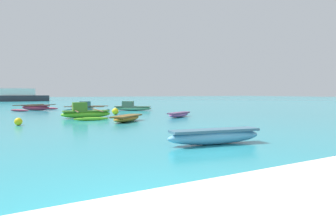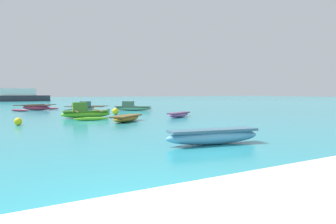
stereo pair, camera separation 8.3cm
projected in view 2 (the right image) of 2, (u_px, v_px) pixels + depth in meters
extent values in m
ellipsoid|color=#7DB68B|center=(133.00, 108.00, 26.95)|extent=(3.24, 2.68, 0.40)
cube|color=#517159|center=(133.00, 107.00, 26.94)|extent=(3.00, 2.49, 0.08)
cube|color=#517159|center=(128.00, 104.00, 26.97)|extent=(1.18, 1.12, 0.44)
ellipsoid|color=teal|center=(87.00, 109.00, 25.76)|extent=(2.48, 3.38, 0.42)
cube|color=#2F5D5D|center=(87.00, 107.00, 25.75)|extent=(2.31, 3.13, 0.08)
cube|color=#2F5D5D|center=(85.00, 104.00, 25.30)|extent=(1.08, 1.18, 0.46)
cylinder|color=brown|center=(90.00, 106.00, 26.53)|extent=(2.90, 1.81, 0.07)
cylinder|color=brown|center=(84.00, 107.00, 24.97)|extent=(2.90, 1.81, 0.07)
ellipsoid|color=teal|center=(68.00, 110.00, 25.82)|extent=(1.49, 2.27, 0.20)
ellipsoid|color=teal|center=(106.00, 110.00, 25.72)|extent=(1.49, 2.27, 0.20)
ellipsoid|color=maroon|center=(36.00, 108.00, 27.32)|extent=(2.41, 2.79, 0.48)
cube|color=#5A2230|center=(36.00, 106.00, 27.31)|extent=(2.23, 2.58, 0.08)
cylinder|color=brown|center=(42.00, 105.00, 27.05)|extent=(2.83, 2.33, 0.07)
cylinder|color=brown|center=(30.00, 105.00, 27.56)|extent=(2.83, 2.33, 0.07)
ellipsoid|color=maroon|center=(50.00, 108.00, 29.01)|extent=(1.43, 1.69, 0.20)
ellipsoid|color=maroon|center=(20.00, 110.00, 25.66)|extent=(1.43, 1.69, 0.20)
ellipsoid|color=#B07B25|center=(126.00, 118.00, 16.61)|extent=(2.55, 2.40, 0.35)
cube|color=brown|center=(126.00, 116.00, 16.60)|extent=(2.36, 2.23, 0.08)
ellipsoid|color=#6ECC2D|center=(86.00, 114.00, 19.02)|extent=(3.15, 1.12, 0.48)
cube|color=#497D25|center=(86.00, 111.00, 19.00)|extent=(2.90, 1.06, 0.08)
cube|color=#497D25|center=(80.00, 106.00, 18.83)|extent=(0.93, 0.76, 0.52)
cylinder|color=brown|center=(97.00, 110.00, 19.27)|extent=(0.52, 3.96, 0.07)
cylinder|color=brown|center=(75.00, 110.00, 18.73)|extent=(0.52, 3.96, 0.07)
ellipsoid|color=#6ECC2D|center=(82.00, 114.00, 20.85)|extent=(2.01, 0.42, 0.20)
ellipsoid|color=#6ECC2D|center=(91.00, 119.00, 17.20)|extent=(2.01, 0.42, 0.20)
ellipsoid|color=#AB60A5|center=(179.00, 115.00, 19.59)|extent=(2.30, 1.59, 0.32)
cube|color=#6B4168|center=(179.00, 113.00, 19.58)|extent=(2.13, 1.48, 0.08)
ellipsoid|color=#63ABD5|center=(213.00, 137.00, 9.25)|extent=(3.19, 1.13, 0.47)
cube|color=#436B82|center=(213.00, 130.00, 9.24)|extent=(2.94, 1.06, 0.08)
sphere|color=yellow|center=(115.00, 111.00, 21.92)|extent=(0.48, 0.48, 0.48)
sphere|color=yellow|center=(18.00, 122.00, 14.65)|extent=(0.38, 0.38, 0.38)
cube|color=#2D333D|center=(19.00, 98.00, 56.97)|extent=(11.05, 2.43, 1.11)
cube|color=white|center=(18.00, 92.00, 56.89)|extent=(6.08, 2.07, 1.33)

